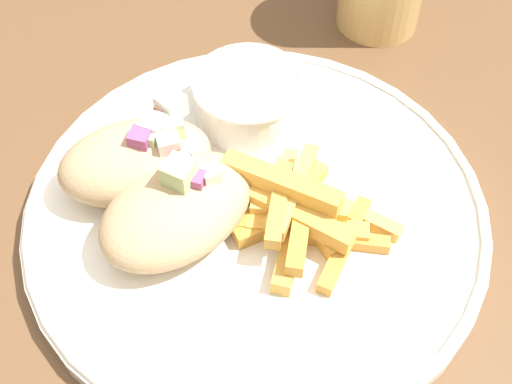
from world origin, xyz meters
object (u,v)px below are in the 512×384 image
object	(u,v)px
plate	(256,213)
sauce_ramekin	(248,96)
pita_sandwich_far	(137,159)
pita_sandwich_near	(177,209)
fries_pile	(300,216)

from	to	relation	value
plate	sauce_ramekin	size ratio (longest dim) A/B	3.85
pita_sandwich_far	sauce_ramekin	distance (m)	0.10
pita_sandwich_near	pita_sandwich_far	world-z (taller)	same
fries_pile	sauce_ramekin	bearing A→B (deg)	97.25
plate	fries_pile	size ratio (longest dim) A/B	2.67
plate	pita_sandwich_near	world-z (taller)	pita_sandwich_near
plate	pita_sandwich_near	distance (m)	0.06
pita_sandwich_near	fries_pile	world-z (taller)	pita_sandwich_near
fries_pile	sauce_ramekin	xyz separation A→B (m)	(-0.01, 0.11, 0.01)
pita_sandwich_near	plate	bearing A→B (deg)	-24.72
pita_sandwich_far	fries_pile	size ratio (longest dim) A/B	0.94
plate	sauce_ramekin	xyz separation A→B (m)	(0.01, 0.09, 0.03)
pita_sandwich_far	sauce_ramekin	size ratio (longest dim) A/B	1.35
fries_pile	sauce_ramekin	world-z (taller)	same
plate	pita_sandwich_far	size ratio (longest dim) A/B	2.86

